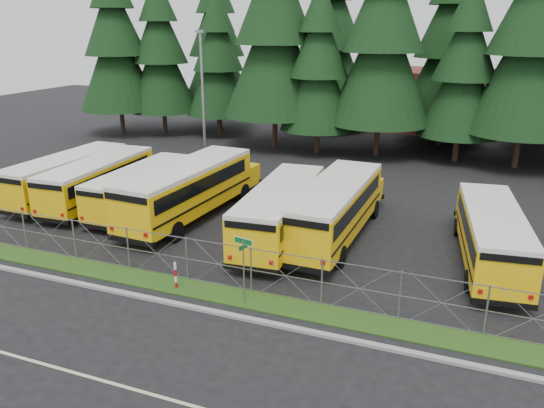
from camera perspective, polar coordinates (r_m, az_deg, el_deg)
The scene contains 27 objects.
ground at distance 23.86m, azimuth -5.73°, elevation -7.49°, with size 120.00×120.00×0.00m, color black.
curb at distance 21.44m, azimuth -9.52°, elevation -10.71°, with size 50.00×0.25×0.12m, color gray.
grass_verge at distance 22.51m, azimuth -7.69°, elevation -9.18°, with size 50.00×1.40×0.06m, color #1B4413.
road_lane_line at distance 18.15m, azimuth -17.70°, elevation -17.66°, with size 50.00×0.12×0.01m, color beige.
chainlink_fence at distance 22.63m, azimuth -6.95°, elevation -6.25°, with size 44.00×0.10×2.00m, color gray, non-canonical shape.
brick_building at distance 59.59m, azimuth 17.62°, elevation 10.67°, with size 22.00×10.00×6.00m, color brown.
bus_0 at distance 35.80m, azimuth -20.75°, elevation 2.76°, with size 2.50×10.61×2.78m, color #FFB008, non-canonical shape.
bus_1 at distance 34.19m, azimuth -17.81°, elevation 2.34°, with size 2.47×10.48×2.75m, color #FFB008, non-canonical shape.
bus_2 at distance 32.28m, azimuth -13.57°, elevation 1.63°, with size 2.32×9.84×2.58m, color #FFB008, non-canonical shape.
bus_3 at distance 30.38m, azimuth -8.66°, elevation 1.42°, with size 2.83×11.98×3.14m, color #FFB008, non-canonical shape.
bus_5 at distance 27.04m, azimuth 1.15°, elevation -0.86°, with size 2.59×10.95×2.87m, color #FFB008, non-canonical shape.
bus_6 at distance 27.26m, azimuth 6.93°, elevation -0.67°, with size 2.72×11.52×3.02m, color #FFB008, non-canonical shape.
bus_east at distance 26.08m, azimuth 22.42°, elevation -3.29°, with size 2.44×10.34×2.71m, color #FFB008, non-canonical shape.
street_sign at distance 20.52m, azimuth -3.08°, elevation -5.68°, with size 0.83×0.54×2.81m.
striped_bollard at distance 22.59m, azimuth -10.33°, elevation -7.60°, with size 0.11×0.11×1.20m, color #B20C0C.
light_standard at distance 39.14m, azimuth -7.43°, elevation 11.25°, with size 0.70×0.35×10.14m.
conifer_0 at distance 55.40m, azimuth -16.47°, elevation 15.94°, with size 7.67×7.67×16.97m, color black, non-canonical shape.
conifer_1 at distance 54.70m, azimuth -11.90°, elevation 15.39°, with size 6.92×6.92×15.30m, color black, non-canonical shape.
conifer_2 at distance 52.89m, azimuth -5.81°, elevation 14.83°, with size 6.30×6.30×13.93m, color black, non-canonical shape.
conifer_3 at distance 46.90m, azimuth 0.33°, elevation 17.96°, with size 8.91×8.91×19.70m, color black, non-canonical shape.
conifer_4 at distance 45.01m, azimuth 5.06°, elevation 14.28°, with size 6.37×6.37×14.09m, color black, non-canonical shape.
conifer_5 at distance 44.72m, azimuth 11.86°, elevation 16.86°, with size 8.43×8.43×18.64m, color black, non-canonical shape.
conifer_6 at distance 44.58m, azimuth 20.00°, elevation 13.27°, with size 6.41×6.41×14.18m, color black, non-canonical shape.
conifer_7 at distance 43.99m, azimuth 26.28°, elevation 15.37°, with size 8.43×8.43×18.64m, color black, non-canonical shape.
conifer_10 at distance 57.00m, azimuth -5.99°, elevation 16.36°, with size 7.43×7.43×16.43m, color black, non-canonical shape.
conifer_11 at distance 54.99m, azimuth 6.35°, elevation 17.13°, with size 8.18×8.18×18.09m, color black, non-canonical shape.
conifer_12 at distance 50.39m, azimuth 18.52°, elevation 15.67°, with size 7.77×7.77×17.19m, color black, non-canonical shape.
Camera 1 is at (9.91, -18.98, 10.52)m, focal length 35.00 mm.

